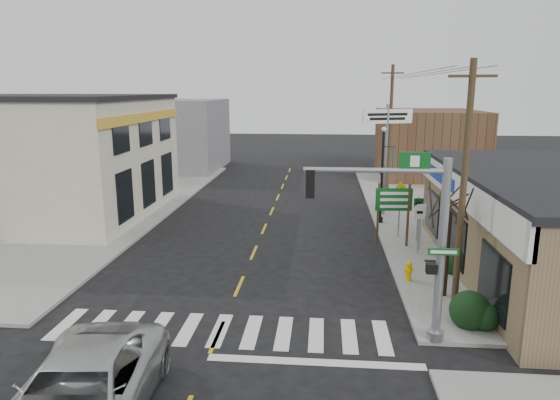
# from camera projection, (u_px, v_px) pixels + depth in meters

# --- Properties ---
(ground) EXTENTS (140.00, 140.00, 0.00)m
(ground) POSITION_uv_depth(u_px,v_px,m) (217.00, 337.00, 15.14)
(ground) COLOR black
(ground) RESTS_ON ground
(sidewalk_right) EXTENTS (6.00, 38.00, 0.13)m
(sidewalk_right) POSITION_uv_depth(u_px,v_px,m) (431.00, 227.00, 26.99)
(sidewalk_right) COLOR gray
(sidewalk_right) RESTS_ON ground
(sidewalk_left) EXTENTS (6.00, 38.00, 0.13)m
(sidewalk_left) POSITION_uv_depth(u_px,v_px,m) (110.00, 219.00, 28.54)
(sidewalk_left) COLOR gray
(sidewalk_left) RESTS_ON ground
(center_line) EXTENTS (0.12, 56.00, 0.01)m
(center_line) POSITION_uv_depth(u_px,v_px,m) (254.00, 252.00, 22.92)
(center_line) COLOR gold
(center_line) RESTS_ON ground
(crosswalk) EXTENTS (11.00, 2.20, 0.01)m
(crosswalk) POSITION_uv_depth(u_px,v_px,m) (220.00, 330.00, 15.53)
(crosswalk) COLOR silver
(crosswalk) RESTS_ON ground
(left_building) EXTENTS (12.00, 12.00, 6.80)m
(left_building) POSITION_uv_depth(u_px,v_px,m) (47.00, 158.00, 29.12)
(left_building) COLOR beige
(left_building) RESTS_ON ground
(bldg_distant_right) EXTENTS (8.00, 10.00, 5.60)m
(bldg_distant_right) POSITION_uv_depth(u_px,v_px,m) (428.00, 143.00, 42.67)
(bldg_distant_right) COLOR brown
(bldg_distant_right) RESTS_ON ground
(bldg_distant_left) EXTENTS (9.00, 10.00, 6.40)m
(bldg_distant_left) POSITION_uv_depth(u_px,v_px,m) (172.00, 134.00, 46.50)
(bldg_distant_left) COLOR slate
(bldg_distant_left) RESTS_ON ground
(suv) EXTENTS (3.37, 6.33, 1.69)m
(suv) POSITION_uv_depth(u_px,v_px,m) (80.00, 397.00, 10.79)
(suv) COLOR #B5B9BA
(suv) RESTS_ON ground
(traffic_signal_pole) EXTENTS (4.37, 0.37, 5.54)m
(traffic_signal_pole) POSITION_uv_depth(u_px,v_px,m) (419.00, 231.00, 14.06)
(traffic_signal_pole) COLOR gray
(traffic_signal_pole) RESTS_ON sidewalk_right
(guide_sign) EXTENTS (1.70, 0.14, 2.98)m
(guide_sign) POSITION_uv_depth(u_px,v_px,m) (394.00, 206.00, 23.09)
(guide_sign) COLOR #483721
(guide_sign) RESTS_ON sidewalk_right
(fire_hydrant) EXTENTS (0.24, 0.24, 0.76)m
(fire_hydrant) POSITION_uv_depth(u_px,v_px,m) (409.00, 270.00, 19.19)
(fire_hydrant) COLOR #EFB800
(fire_hydrant) RESTS_ON sidewalk_right
(ped_crossing_sign) EXTENTS (1.08, 0.08, 2.79)m
(ped_crossing_sign) POSITION_uv_depth(u_px,v_px,m) (400.00, 200.00, 24.49)
(ped_crossing_sign) COLOR gray
(ped_crossing_sign) RESTS_ON sidewalk_right
(lamp_post) EXTENTS (0.68, 0.54, 5.25)m
(lamp_post) POSITION_uv_depth(u_px,v_px,m) (383.00, 168.00, 26.99)
(lamp_post) COLOR black
(lamp_post) RESTS_ON sidewalk_right
(dance_center_sign) EXTENTS (3.01, 0.19, 6.39)m
(dance_center_sign) POSITION_uv_depth(u_px,v_px,m) (387.00, 132.00, 28.42)
(dance_center_sign) COLOR gray
(dance_center_sign) RESTS_ON sidewalk_right
(bare_tree) EXTENTS (2.36, 2.36, 4.72)m
(bare_tree) POSITION_uv_depth(u_px,v_px,m) (451.00, 194.00, 17.07)
(bare_tree) COLOR black
(bare_tree) RESTS_ON sidewalk_right
(shrub_front) EXTENTS (1.26, 1.26, 0.94)m
(shrub_front) POSITION_uv_depth(u_px,v_px,m) (470.00, 311.00, 15.53)
(shrub_front) COLOR #16391A
(shrub_front) RESTS_ON sidewalk_right
(shrub_back) EXTENTS (1.07, 1.07, 0.80)m
(shrub_back) POSITION_uv_depth(u_px,v_px,m) (454.00, 262.00, 20.05)
(shrub_back) COLOR #133216
(shrub_back) RESTS_ON sidewalk_right
(utility_pole_near) EXTENTS (1.41, 0.21, 8.13)m
(utility_pole_near) POSITION_uv_depth(u_px,v_px,m) (463.00, 187.00, 15.79)
(utility_pole_near) COLOR #412C1C
(utility_pole_near) RESTS_ON sidewalk_right
(utility_pole_far) EXTENTS (1.54, 0.23, 8.88)m
(utility_pole_far) POSITION_uv_depth(u_px,v_px,m) (390.00, 128.00, 35.23)
(utility_pole_far) COLOR #3F3420
(utility_pole_far) RESTS_ON sidewalk_right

